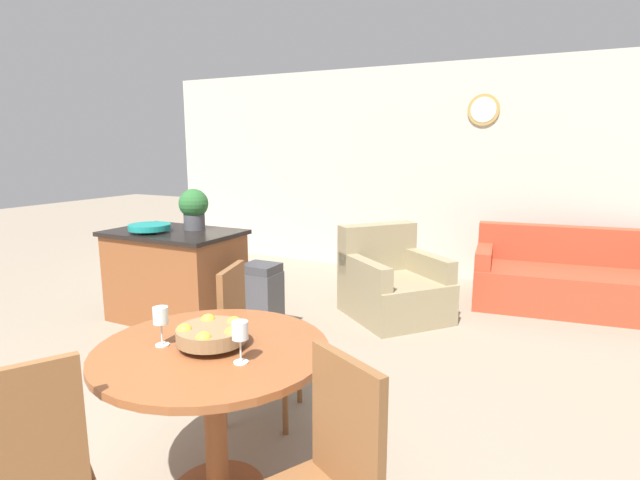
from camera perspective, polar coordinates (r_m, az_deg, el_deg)
The scene contains 13 objects.
wall_back at distance 6.65m, azimuth 12.22°, elevation 7.61°, with size 8.00×0.09×2.70m.
dining_table at distance 2.48m, azimuth -12.06°, elevation -15.62°, with size 1.08×1.08×0.78m.
dining_chair_near_left at distance 2.31m, azimuth -30.43°, elevation -21.40°, with size 0.57×0.57×0.96m.
dining_chair_far_side at distance 3.20m, azimuth -8.01°, elevation -10.87°, with size 0.52×0.52×0.96m.
fruit_bowl at distance 2.38m, azimuth -12.26°, elevation -10.41°, with size 0.32×0.32×0.12m.
wine_glass_left at distance 2.43m, azimuth -17.74°, elevation -8.42°, with size 0.07×0.07×0.19m.
wine_glass_right at distance 2.17m, azimuth -9.12°, elevation -10.40°, with size 0.07×0.07×0.19m.
kitchen_island at distance 5.07m, azimuth -16.16°, elevation -3.89°, with size 1.25×0.81×0.88m.
teal_bowl at distance 4.96m, azimuth -18.89°, elevation 1.39°, with size 0.39×0.39×0.08m.
potted_plant at distance 4.99m, azimuth -14.23°, elevation 3.64°, with size 0.28×0.28×0.39m.
trash_bin at distance 4.55m, azimuth -6.69°, elevation -6.79°, with size 0.32×0.28×0.66m.
couch at distance 5.90m, azimuth 27.53°, elevation -4.28°, with size 2.18×1.15×0.82m.
armchair at distance 5.07m, azimuth 8.24°, elevation -5.29°, with size 1.25×1.23×0.89m.
Camera 1 is at (1.69, -0.69, 1.69)m, focal length 28.00 mm.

